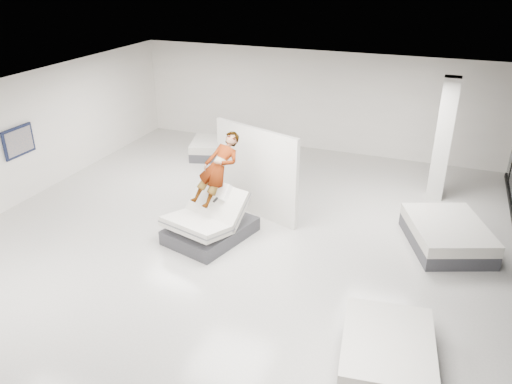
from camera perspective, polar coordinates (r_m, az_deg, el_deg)
room at (r=10.16m, az=-3.50°, el=0.90°), size 14.00×14.04×3.20m
hero_bed at (r=11.27m, az=-5.33°, el=-3.60°), size 1.85×2.18×1.24m
person at (r=11.10m, az=-4.38°, el=1.09°), size 1.08×1.83×1.35m
remote at (r=10.83m, az=-4.65°, el=-0.90°), size 0.09×0.15×0.08m
divider_panel at (r=11.95m, az=0.01°, el=2.24°), size 2.35×0.92×2.23m
flat_bed_right_far at (r=11.73m, az=20.98°, el=-4.58°), size 2.16×2.45×0.56m
flat_bed_right_near at (r=8.33m, az=14.74°, el=-17.29°), size 1.61×2.01×0.51m
flat_bed_left_far at (r=16.03m, az=-3.90°, el=4.98°), size 2.22×1.90×0.52m
column at (r=13.55m, az=20.59°, el=5.60°), size 0.40×0.40×3.20m
wall_poster at (r=13.92m, az=-25.49°, el=5.24°), size 0.06×0.95×0.75m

